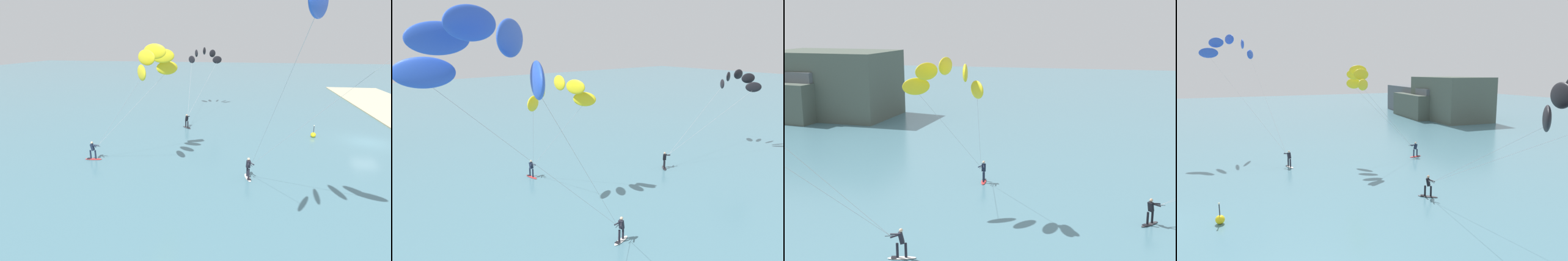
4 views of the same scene
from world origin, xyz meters
The scene contains 2 objects.
kitesurfer_far_out centered at (-10.45, 19.65, 8.39)m, with size 5.62×8.32×9.96m.
distant_headland centered at (-39.35, 49.12, 3.27)m, with size 32.21×15.57×8.28m.
Camera 3 is at (-1.62, -11.41, 12.27)m, focal length 47.64 mm.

